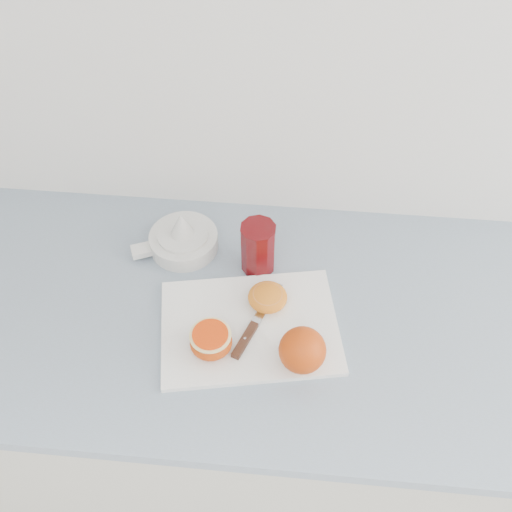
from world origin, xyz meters
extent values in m
cube|color=white|center=(0.00, 2.00, 1.35)|extent=(4.00, 0.04, 2.70)
cube|color=beige|center=(0.11, 1.70, 0.43)|extent=(2.53, 0.60, 0.86)
cube|color=#869DB5|center=(0.11, 1.70, 0.88)|extent=(2.60, 0.64, 0.03)
cube|color=white|center=(0.16, 1.65, 0.90)|extent=(0.38, 0.31, 0.01)
sphere|color=#C54400|center=(0.26, 1.58, 0.95)|extent=(0.09, 0.09, 0.09)
ellipsoid|color=#C54400|center=(0.09, 1.59, 0.92)|extent=(0.08, 0.08, 0.04)
cylinder|color=#FEF096|center=(0.09, 1.59, 0.95)|extent=(0.08, 0.08, 0.00)
cylinder|color=#E3490D|center=(0.09, 1.59, 0.95)|extent=(0.07, 0.07, 0.00)
ellipsoid|color=orange|center=(0.19, 1.71, 0.92)|extent=(0.08, 0.08, 0.03)
cylinder|color=#DB7B3F|center=(0.19, 1.71, 0.93)|extent=(0.06, 0.06, 0.00)
cube|color=#482618|center=(0.16, 1.61, 0.91)|extent=(0.05, 0.08, 0.01)
cube|color=#B7B7BC|center=(0.19, 1.70, 0.91)|extent=(0.06, 0.11, 0.00)
cylinder|color=#B7B7BC|center=(0.16, 1.61, 0.91)|extent=(0.00, 0.00, 0.01)
cylinder|color=white|center=(0.00, 1.85, 0.91)|extent=(0.15, 0.15, 0.04)
cylinder|color=white|center=(0.00, 1.85, 0.93)|extent=(0.11, 0.11, 0.01)
cone|color=white|center=(0.00, 1.85, 0.96)|extent=(0.05, 0.05, 0.06)
cube|color=white|center=(-0.09, 1.82, 0.91)|extent=(0.06, 0.05, 0.01)
ellipsoid|color=#E95902|center=(0.01, 1.85, 0.94)|extent=(0.01, 0.01, 0.00)
ellipsoid|color=#E95902|center=(-0.02, 1.86, 0.94)|extent=(0.01, 0.01, 0.00)
ellipsoid|color=#E95902|center=(0.00, 1.84, 0.94)|extent=(0.01, 0.01, 0.00)
ellipsoid|color=#E95902|center=(0.01, 1.87, 0.94)|extent=(0.01, 0.01, 0.00)
cylinder|color=#5C090D|center=(0.16, 1.81, 0.95)|extent=(0.07, 0.07, 0.12)
cylinder|color=#EF3B02|center=(0.16, 1.81, 0.90)|extent=(0.06, 0.06, 0.02)
cylinder|color=#5C090D|center=(0.16, 1.81, 1.01)|extent=(0.07, 0.07, 0.00)
camera|label=1|loc=(0.23, 1.03, 1.84)|focal=40.00mm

